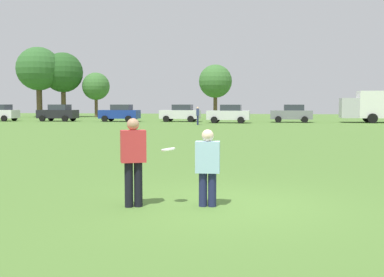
# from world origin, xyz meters

# --- Properties ---
(ground_plane) EXTENTS (154.82, 154.82, 0.00)m
(ground_plane) POSITION_xyz_m (0.00, 0.00, 0.00)
(ground_plane) COLOR #517A33
(player_thrower) EXTENTS (0.53, 0.43, 1.69)m
(player_thrower) POSITION_xyz_m (-1.73, -0.44, 0.95)
(player_thrower) COLOR black
(player_thrower) RESTS_ON ground
(player_defender) EXTENTS (0.47, 0.29, 1.47)m
(player_defender) POSITION_xyz_m (-0.34, -0.18, 0.82)
(player_defender) COLOR #1E234C
(player_defender) RESTS_ON ground
(frisbee) EXTENTS (0.27, 0.27, 0.07)m
(frisbee) POSITION_xyz_m (-1.09, -0.23, 1.09)
(frisbee) COLOR white
(traffic_cone) EXTENTS (0.32, 0.32, 0.48)m
(traffic_cone) POSITION_xyz_m (-1.84, 9.79, 0.23)
(traffic_cone) COLOR #D8590C
(traffic_cone) RESTS_ON ground
(parked_car_mid_left) EXTENTS (4.23, 2.27, 1.82)m
(parked_car_mid_left) POSITION_xyz_m (-21.91, 39.29, 0.92)
(parked_car_mid_left) COLOR black
(parked_car_mid_left) RESTS_ON ground
(parked_car_center) EXTENTS (4.23, 2.27, 1.82)m
(parked_car_center) POSITION_xyz_m (-14.96, 39.47, 0.92)
(parked_car_center) COLOR navy
(parked_car_center) RESTS_ON ground
(parked_car_mid_right) EXTENTS (4.23, 2.27, 1.82)m
(parked_car_mid_right) POSITION_xyz_m (-8.47, 40.11, 0.92)
(parked_car_mid_right) COLOR silver
(parked_car_mid_right) RESTS_ON ground
(parked_car_near_right) EXTENTS (4.23, 2.27, 1.82)m
(parked_car_near_right) POSITION_xyz_m (-3.14, 37.78, 0.92)
(parked_car_near_right) COLOR silver
(parked_car_near_right) RESTS_ON ground
(parked_car_far_right) EXTENTS (4.23, 2.27, 1.82)m
(parked_car_far_right) POSITION_xyz_m (3.09, 40.26, 0.92)
(parked_car_far_right) COLOR slate
(parked_car_far_right) RESTS_ON ground
(bystander_far_jogger) EXTENTS (0.34, 0.49, 1.64)m
(bystander_far_jogger) POSITION_xyz_m (-5.58, 33.09, 0.93)
(bystander_far_jogger) COLOR #1E234C
(bystander_far_jogger) RESTS_ON ground
(tree_west_oak) EXTENTS (6.14, 6.14, 9.97)m
(tree_west_oak) POSITION_xyz_m (-31.85, 54.48, 6.86)
(tree_west_oak) COLOR brown
(tree_west_oak) RESTS_ON ground
(tree_west_maple) EXTENTS (5.93, 5.93, 9.63)m
(tree_west_maple) POSITION_xyz_m (-30.47, 51.63, 6.63)
(tree_west_maple) COLOR brown
(tree_west_maple) RESTS_ON ground
(tree_center_elm) EXTENTS (5.56, 5.56, 9.03)m
(tree_center_elm) POSITION_xyz_m (-27.73, 53.45, 6.21)
(tree_center_elm) COLOR brown
(tree_center_elm) RESTS_ON ground
(tree_east_birch) EXTENTS (3.86, 3.86, 6.27)m
(tree_east_birch) POSITION_xyz_m (-23.34, 54.53, 4.31)
(tree_east_birch) COLOR brown
(tree_east_birch) RESTS_ON ground
(tree_east_oak) EXTENTS (4.23, 4.23, 6.87)m
(tree_east_oak) POSITION_xyz_m (-6.01, 50.95, 4.73)
(tree_east_oak) COLOR brown
(tree_east_oak) RESTS_ON ground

